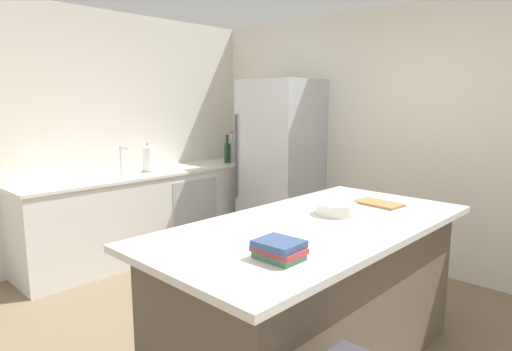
{
  "coord_description": "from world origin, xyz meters",
  "views": [
    {
      "loc": [
        1.97,
        -1.91,
        1.66
      ],
      "look_at": [
        -0.71,
        0.89,
        1.0
      ],
      "focal_mm": 30.52,
      "sensor_mm": 36.0,
      "label": 1
    }
  ],
  "objects_px": {
    "wine_bottle": "(227,152)",
    "cookbook_stack": "(279,249)",
    "sink_faucet": "(122,160)",
    "refrigerator": "(281,164)",
    "kitchen_island": "(314,294)",
    "mixing_bowl": "(336,209)",
    "cutting_board": "(379,203)",
    "vinegar_bottle": "(240,152)",
    "olive_oil_bottle": "(238,152)",
    "paper_towel_roll": "(148,160)",
    "soda_bottle": "(232,150)"
  },
  "relations": [
    {
      "from": "kitchen_island",
      "to": "paper_towel_roll",
      "type": "xyz_separation_m",
      "value": [
        -2.58,
        0.47,
        0.57
      ]
    },
    {
      "from": "mixing_bowl",
      "to": "vinegar_bottle",
      "type": "bearing_deg",
      "value": 148.02
    },
    {
      "from": "sink_faucet",
      "to": "cutting_board",
      "type": "bearing_deg",
      "value": 10.96
    },
    {
      "from": "vinegar_bottle",
      "to": "olive_oil_bottle",
      "type": "bearing_deg",
      "value": -58.3
    },
    {
      "from": "sink_faucet",
      "to": "wine_bottle",
      "type": "distance_m",
      "value": 1.37
    },
    {
      "from": "soda_bottle",
      "to": "cookbook_stack",
      "type": "xyz_separation_m",
      "value": [
        2.73,
        -2.25,
        -0.08
      ]
    },
    {
      "from": "sink_faucet",
      "to": "cookbook_stack",
      "type": "relative_size",
      "value": 1.29
    },
    {
      "from": "vinegar_bottle",
      "to": "kitchen_island",
      "type": "bearing_deg",
      "value": -35.74
    },
    {
      "from": "sink_faucet",
      "to": "vinegar_bottle",
      "type": "relative_size",
      "value": 1.11
    },
    {
      "from": "wine_bottle",
      "to": "mixing_bowl",
      "type": "relative_size",
      "value": 1.32
    },
    {
      "from": "kitchen_island",
      "to": "vinegar_bottle",
      "type": "bearing_deg",
      "value": 144.26
    },
    {
      "from": "paper_towel_roll",
      "to": "cookbook_stack",
      "type": "height_order",
      "value": "paper_towel_roll"
    },
    {
      "from": "olive_oil_bottle",
      "to": "soda_bottle",
      "type": "bearing_deg",
      "value": -94.59
    },
    {
      "from": "vinegar_bottle",
      "to": "mixing_bowl",
      "type": "xyz_separation_m",
      "value": [
        2.51,
        -1.56,
        -0.04
      ]
    },
    {
      "from": "vinegar_bottle",
      "to": "soda_bottle",
      "type": "height_order",
      "value": "soda_bottle"
    },
    {
      "from": "olive_oil_bottle",
      "to": "cookbook_stack",
      "type": "height_order",
      "value": "olive_oil_bottle"
    },
    {
      "from": "sink_faucet",
      "to": "vinegar_bottle",
      "type": "bearing_deg",
      "value": 87.14
    },
    {
      "from": "wine_bottle",
      "to": "cookbook_stack",
      "type": "height_order",
      "value": "wine_bottle"
    },
    {
      "from": "vinegar_bottle",
      "to": "cookbook_stack",
      "type": "relative_size",
      "value": 1.16
    },
    {
      "from": "cookbook_stack",
      "to": "mixing_bowl",
      "type": "distance_m",
      "value": 0.91
    },
    {
      "from": "mixing_bowl",
      "to": "soda_bottle",
      "type": "bearing_deg",
      "value": 150.81
    },
    {
      "from": "kitchen_island",
      "to": "wine_bottle",
      "type": "height_order",
      "value": "wine_bottle"
    },
    {
      "from": "paper_towel_roll",
      "to": "cookbook_stack",
      "type": "distance_m",
      "value": 3.03
    },
    {
      "from": "sink_faucet",
      "to": "paper_towel_roll",
      "type": "relative_size",
      "value": 0.96
    },
    {
      "from": "refrigerator",
      "to": "wine_bottle",
      "type": "xyz_separation_m",
      "value": [
        -0.76,
        -0.14,
        0.09
      ]
    },
    {
      "from": "vinegar_bottle",
      "to": "soda_bottle",
      "type": "relative_size",
      "value": 0.71
    },
    {
      "from": "cookbook_stack",
      "to": "mixing_bowl",
      "type": "bearing_deg",
      "value": 106.85
    },
    {
      "from": "wine_bottle",
      "to": "mixing_bowl",
      "type": "height_order",
      "value": "wine_bottle"
    },
    {
      "from": "cookbook_stack",
      "to": "refrigerator",
      "type": "bearing_deg",
      "value": 130.4
    },
    {
      "from": "olive_oil_bottle",
      "to": "mixing_bowl",
      "type": "bearing_deg",
      "value": -31.14
    },
    {
      "from": "kitchen_island",
      "to": "vinegar_bottle",
      "type": "distance_m",
      "value": 3.16
    },
    {
      "from": "kitchen_island",
      "to": "sink_faucet",
      "type": "xyz_separation_m",
      "value": [
        -2.61,
        0.18,
        0.59
      ]
    },
    {
      "from": "kitchen_island",
      "to": "sink_faucet",
      "type": "height_order",
      "value": "sink_faucet"
    },
    {
      "from": "wine_bottle",
      "to": "cutting_board",
      "type": "distance_m",
      "value": 2.66
    },
    {
      "from": "refrigerator",
      "to": "cookbook_stack",
      "type": "bearing_deg",
      "value": -49.6
    },
    {
      "from": "wine_bottle",
      "to": "soda_bottle",
      "type": "bearing_deg",
      "value": 100.12
    },
    {
      "from": "kitchen_island",
      "to": "wine_bottle",
      "type": "relative_size",
      "value": 6.24
    },
    {
      "from": "kitchen_island",
      "to": "soda_bottle",
      "type": "xyz_separation_m",
      "value": [
        -2.49,
        1.63,
        0.59
      ]
    },
    {
      "from": "wine_bottle",
      "to": "mixing_bowl",
      "type": "xyz_separation_m",
      "value": [
        2.45,
        -1.29,
        -0.07
      ]
    },
    {
      "from": "kitchen_island",
      "to": "mixing_bowl",
      "type": "distance_m",
      "value": 0.56
    },
    {
      "from": "sink_faucet",
      "to": "cutting_board",
      "type": "distance_m",
      "value": 2.71
    },
    {
      "from": "refrigerator",
      "to": "kitchen_island",
      "type": "bearing_deg",
      "value": -44.41
    },
    {
      "from": "kitchen_island",
      "to": "sink_faucet",
      "type": "bearing_deg",
      "value": 176.06
    },
    {
      "from": "olive_oil_bottle",
      "to": "paper_towel_roll",
      "type": "bearing_deg",
      "value": -94.49
    },
    {
      "from": "sink_faucet",
      "to": "olive_oil_bottle",
      "type": "bearing_deg",
      "value": 85.17
    },
    {
      "from": "refrigerator",
      "to": "olive_oil_bottle",
      "type": "bearing_deg",
      "value": 175.31
    },
    {
      "from": "paper_towel_roll",
      "to": "kitchen_island",
      "type": "bearing_deg",
      "value": -10.37
    },
    {
      "from": "wine_bottle",
      "to": "sink_faucet",
      "type": "bearing_deg",
      "value": -95.86
    },
    {
      "from": "vinegar_bottle",
      "to": "cutting_board",
      "type": "height_order",
      "value": "vinegar_bottle"
    },
    {
      "from": "wine_bottle",
      "to": "cookbook_stack",
      "type": "bearing_deg",
      "value": -38.52
    }
  ]
}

